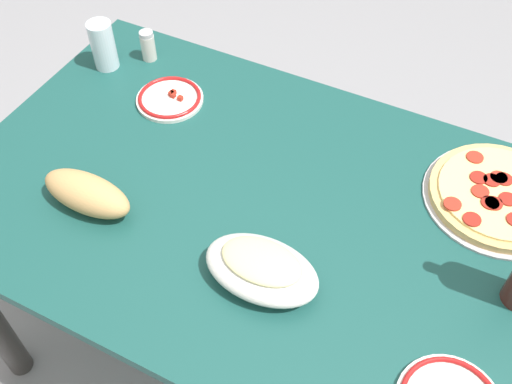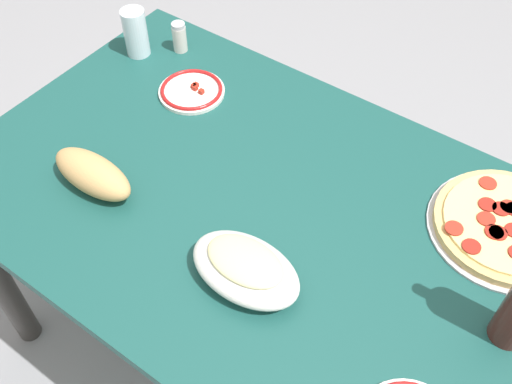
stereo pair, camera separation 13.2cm
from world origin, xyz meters
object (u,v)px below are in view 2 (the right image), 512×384
(water_glass, at_px, (136,33))
(side_plate_near, at_px, (192,91))
(dining_table, at_px, (256,232))
(pepperoni_pizza, at_px, (506,226))
(bread_loaf, at_px, (93,174))
(spice_shaker, at_px, (179,37))
(baked_pasta_dish, at_px, (245,267))

(water_glass, distance_m, side_plate_near, 0.25)
(dining_table, bearing_deg, pepperoni_pizza, -152.98)
(pepperoni_pizza, bearing_deg, dining_table, 27.02)
(water_glass, xyz_separation_m, bread_loaf, (-0.26, 0.43, -0.03))
(bread_loaf, height_order, spice_shaker, spice_shaker)
(pepperoni_pizza, height_order, baked_pasta_dish, baked_pasta_dish)
(pepperoni_pizza, distance_m, spice_shaker, 0.99)
(spice_shaker, bearing_deg, dining_table, 146.72)
(pepperoni_pizza, distance_m, baked_pasta_dish, 0.57)
(water_glass, height_order, spice_shaker, water_glass)
(baked_pasta_dish, xyz_separation_m, spice_shaker, (0.60, -0.51, 0.00))
(dining_table, height_order, side_plate_near, side_plate_near)
(pepperoni_pizza, height_order, side_plate_near, pepperoni_pizza)
(spice_shaker, bearing_deg, water_glass, 42.53)
(bread_loaf, bearing_deg, dining_table, -151.09)
(baked_pasta_dish, height_order, spice_shaker, spice_shaker)
(side_plate_near, bearing_deg, water_glass, -11.52)
(spice_shaker, bearing_deg, baked_pasta_dish, 139.92)
(baked_pasta_dish, xyz_separation_m, water_glass, (0.69, -0.43, 0.03))
(pepperoni_pizza, xyz_separation_m, water_glass, (1.07, -0.00, 0.05))
(water_glass, relative_size, bread_loaf, 0.62)
(baked_pasta_dish, bearing_deg, bread_loaf, 0.05)
(baked_pasta_dish, distance_m, side_plate_near, 0.59)
(dining_table, distance_m, side_plate_near, 0.42)
(pepperoni_pizza, relative_size, baked_pasta_dish, 1.39)
(dining_table, height_order, pepperoni_pizza, pepperoni_pizza)
(baked_pasta_dish, bearing_deg, pepperoni_pizza, -131.89)
(dining_table, height_order, baked_pasta_dish, baked_pasta_dish)
(side_plate_near, xyz_separation_m, bread_loaf, (-0.03, 0.38, 0.03))
(dining_table, xyz_separation_m, side_plate_near, (0.35, -0.20, 0.13))
(pepperoni_pizza, height_order, bread_loaf, bread_loaf)
(spice_shaker, bearing_deg, bread_loaf, 109.07)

